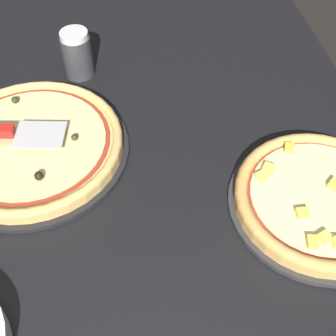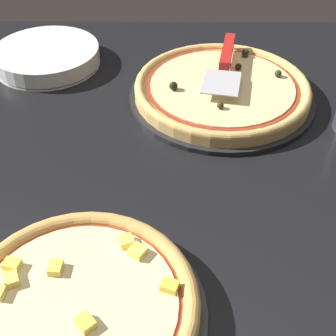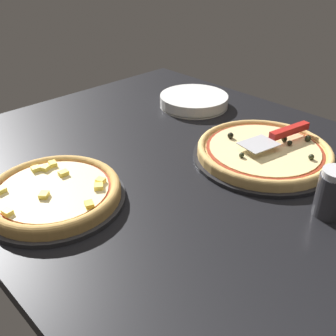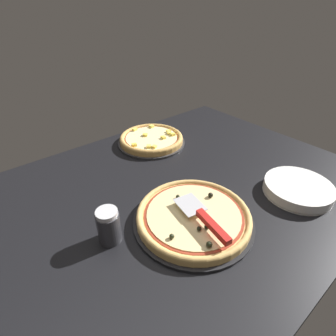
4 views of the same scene
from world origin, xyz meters
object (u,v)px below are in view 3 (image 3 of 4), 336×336
(pizza_front, at_px, (264,151))
(serving_spatula, at_px, (283,133))
(parmesan_shaker, at_px, (332,193))
(pizza_back, at_px, (54,192))
(plate_stack, at_px, (194,101))

(pizza_front, distance_m, serving_spatula, 0.08)
(pizza_front, bearing_deg, parmesan_shaker, 156.46)
(pizza_back, bearing_deg, serving_spatula, -111.68)
(pizza_back, distance_m, parmesan_shaker, 0.63)
(pizza_front, distance_m, parmesan_shaker, 0.27)
(pizza_front, relative_size, plate_stack, 1.50)
(pizza_back, bearing_deg, parmesan_shaker, -138.30)
(pizza_back, xyz_separation_m, plate_stack, (0.18, -0.67, -0.01))
(plate_stack, bearing_deg, parmesan_shaker, 158.70)
(pizza_front, bearing_deg, serving_spatula, -99.61)
(serving_spatula, height_order, plate_stack, serving_spatula)
(plate_stack, distance_m, parmesan_shaker, 0.69)
(pizza_back, height_order, serving_spatula, serving_spatula)
(pizza_front, xyz_separation_m, pizza_back, (0.22, 0.52, 0.00))
(pizza_back, relative_size, plate_stack, 1.27)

